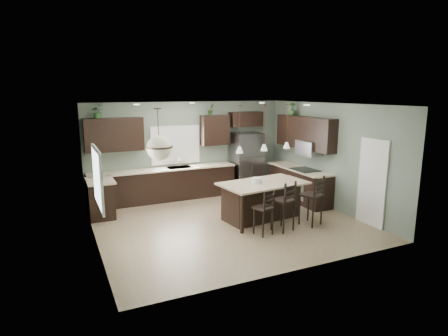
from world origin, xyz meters
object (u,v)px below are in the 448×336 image
at_px(kitchen_island, 263,201).
at_px(plant_back_left, 98,111).
at_px(serving_dish, 257,181).
at_px(bar_stool_center, 283,206).
at_px(refrigerator, 247,162).
at_px(bar_stool_left, 263,213).
at_px(bar_stool_right, 311,200).

xyz_separation_m(kitchen_island, plant_back_left, (-3.44, 2.70, 2.12)).
bearing_deg(serving_dish, kitchen_island, 6.71).
distance_m(bar_stool_center, plant_back_left, 5.34).
bearing_deg(kitchen_island, refrigerator, 64.10).
height_order(kitchen_island, serving_dish, serving_dish).
xyz_separation_m(bar_stool_left, plant_back_left, (-2.92, 3.59, 2.08)).
bearing_deg(serving_dish, bar_stool_right, -38.56).
xyz_separation_m(kitchen_island, serving_dish, (-0.20, -0.02, 0.53)).
bearing_deg(bar_stool_left, bar_stool_center, -10.17).
distance_m(kitchen_island, bar_stool_right, 1.16).
relative_size(bar_stool_left, plant_back_left, 2.75).
xyz_separation_m(bar_stool_right, plant_back_left, (-4.24, 3.52, 1.98)).
relative_size(kitchen_island, bar_stool_center, 1.79).
xyz_separation_m(kitchen_island, bar_stool_center, (0.01, -0.86, 0.12)).
bearing_deg(bar_stool_center, bar_stool_right, -14.32).
relative_size(refrigerator, serving_dish, 7.71).
relative_size(bar_stool_center, bar_stool_right, 0.97).
xyz_separation_m(kitchen_island, bar_stool_left, (-0.51, -0.89, 0.03)).
xyz_separation_m(bar_stool_center, plant_back_left, (-3.44, 3.56, 2.00)).
bearing_deg(refrigerator, bar_stool_center, -104.37).
bearing_deg(kitchen_island, serving_dish, -180.00).
height_order(refrigerator, bar_stool_left, refrigerator).
height_order(serving_dish, bar_stool_right, bar_stool_right).
height_order(kitchen_island, bar_stool_right, bar_stool_right).
distance_m(refrigerator, bar_stool_left, 3.68).
distance_m(refrigerator, serving_dish, 2.73).
height_order(serving_dish, bar_stool_left, serving_dish).
bearing_deg(refrigerator, kitchen_island, -109.19).
height_order(kitchen_island, plant_back_left, plant_back_left).
relative_size(refrigerator, bar_stool_left, 1.86).
bearing_deg(bar_stool_left, plant_back_left, 115.67).
bearing_deg(bar_stool_right, kitchen_island, 115.01).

